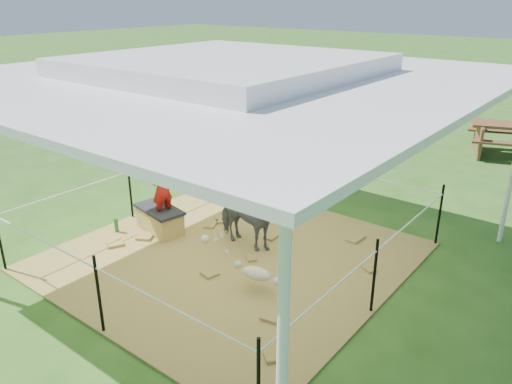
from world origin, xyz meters
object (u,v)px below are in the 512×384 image
Objects in this scene: straw_bale at (160,221)px; woman at (161,183)px; green_bottle at (116,225)px; foal at (257,271)px; picnic_table_near at (512,140)px; pony at (244,218)px.

woman reaches higher than straw_bale.
green_bottle is 0.23× the size of foal.
picnic_table_near is at bearing 64.54° from green_bottle.
woman is 2.32m from foal.
green_bottle is 0.21× the size of pony.
green_bottle is (-0.55, -0.45, -0.07)m from straw_bale.
straw_bale is 8.71m from picnic_table_near.
straw_bale is 0.68m from woman.
picnic_table_near is at bearing -14.07° from pony.
picnic_table_near is (2.05, 7.56, -0.11)m from pony.
foal is 0.53× the size of picnic_table_near.
green_bottle is 2.86m from foal.
foal is at bearing 0.73° from green_bottle.
straw_bale is at bearing 39.29° from green_bottle.
pony reaches higher than picnic_table_near.
picnic_table_near is at bearing 168.00° from woman.
pony is 7.84m from picnic_table_near.
straw_bale reaches higher than green_bottle.
green_bottle is at bearing -44.45° from woman.
pony is at bearing -125.63° from picnic_table_near.
woman is (0.10, 0.00, 0.68)m from straw_bale.
straw_bale is 0.71m from green_bottle.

